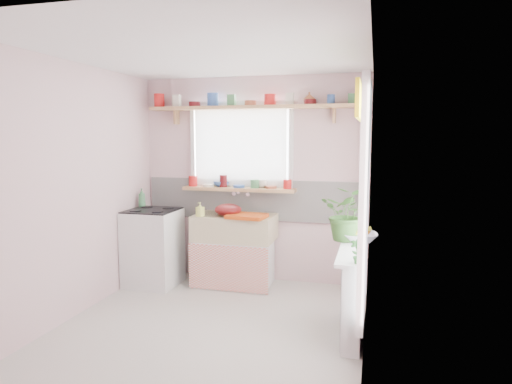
# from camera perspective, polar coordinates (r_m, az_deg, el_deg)

# --- Properties ---
(room) EXTENTS (3.20, 3.20, 3.20)m
(room) POSITION_cam_1_polar(r_m,az_deg,el_deg) (4.75, 5.05, 2.01)
(room) COLOR beige
(room) RESTS_ON ground
(sink_unit) EXTENTS (0.95, 0.65, 1.11)m
(sink_unit) POSITION_cam_1_polar(r_m,az_deg,el_deg) (5.52, -2.68, -7.18)
(sink_unit) COLOR white
(sink_unit) RESTS_ON ground
(cooker) EXTENTS (0.58, 0.58, 0.93)m
(cooker) POSITION_cam_1_polar(r_m,az_deg,el_deg) (5.65, -12.74, -6.72)
(cooker) COLOR white
(cooker) RESTS_ON ground
(radiator_ledge) EXTENTS (0.22, 0.95, 0.78)m
(radiator_ledge) POSITION_cam_1_polar(r_m,az_deg,el_deg) (4.24, 12.08, -12.19)
(radiator_ledge) COLOR white
(radiator_ledge) RESTS_ON ground
(windowsill) EXTENTS (1.40, 0.22, 0.04)m
(windowsill) POSITION_cam_1_polar(r_m,az_deg,el_deg) (5.56, -2.14, 0.36)
(windowsill) COLOR tan
(windowsill) RESTS_ON room
(pine_shelf) EXTENTS (2.52, 0.24, 0.04)m
(pine_shelf) POSITION_cam_1_polar(r_m,az_deg,el_deg) (5.49, -0.70, 10.52)
(pine_shelf) COLOR tan
(pine_shelf) RESTS_ON room
(shelf_crockery) EXTENTS (2.47, 0.11, 0.12)m
(shelf_crockery) POSITION_cam_1_polar(r_m,az_deg,el_deg) (5.49, -0.70, 11.31)
(shelf_crockery) COLOR red
(shelf_crockery) RESTS_ON pine_shelf
(sill_crockery) EXTENTS (1.35, 0.11, 0.12)m
(sill_crockery) POSITION_cam_1_polar(r_m,az_deg,el_deg) (5.56, -2.32, 1.13)
(sill_crockery) COLOR red
(sill_crockery) RESTS_ON windowsill
(dish_tray) EXTENTS (0.46, 0.36, 0.04)m
(dish_tray) POSITION_cam_1_polar(r_m,az_deg,el_deg) (5.23, -1.15, -3.03)
(dish_tray) COLOR #D44D12
(dish_tray) RESTS_ON sink_unit
(colander) EXTENTS (0.35, 0.35, 0.14)m
(colander) POSITION_cam_1_polar(r_m,az_deg,el_deg) (5.38, -3.51, -2.23)
(colander) COLOR #5B0F11
(colander) RESTS_ON sink_unit
(jade_plant) EXTENTS (0.57, 0.53, 0.53)m
(jade_plant) POSITION_cam_1_polar(r_m,az_deg,el_deg) (4.48, 11.40, -2.66)
(jade_plant) COLOR #396829
(jade_plant) RESTS_ON radiator_ledge
(fruit_bowl) EXTENTS (0.38, 0.38, 0.08)m
(fruit_bowl) POSITION_cam_1_polar(r_m,az_deg,el_deg) (4.52, 12.86, -5.52)
(fruit_bowl) COLOR white
(fruit_bowl) RESTS_ON radiator_ledge
(herb_pot) EXTENTS (0.12, 0.10, 0.20)m
(herb_pot) POSITION_cam_1_polar(r_m,az_deg,el_deg) (3.72, 12.47, -7.24)
(herb_pot) COLOR #2C6B2B
(herb_pot) RESTS_ON radiator_ledge
(soap_bottle_sink) EXTENTS (0.10, 0.10, 0.17)m
(soap_bottle_sink) POSITION_cam_1_polar(r_m,az_deg,el_deg) (5.35, -7.00, -2.18)
(soap_bottle_sink) COLOR #ECF86E
(soap_bottle_sink) RESTS_ON sink_unit
(sill_cup) EXTENTS (0.14, 0.14, 0.10)m
(sill_cup) POSITION_cam_1_polar(r_m,az_deg,el_deg) (5.54, 0.78, 1.05)
(sill_cup) COLOR silver
(sill_cup) RESTS_ON windowsill
(sill_bowl) EXTENTS (0.23, 0.23, 0.06)m
(sill_bowl) POSITION_cam_1_polar(r_m,az_deg,el_deg) (5.69, -4.31, 1.02)
(sill_bowl) COLOR #355EAC
(sill_bowl) RESTS_ON windowsill
(shelf_vase) EXTENTS (0.17, 0.17, 0.15)m
(shelf_vase) POSITION_cam_1_polar(r_m,az_deg,el_deg) (5.41, 6.68, 11.52)
(shelf_vase) COLOR #9A562F
(shelf_vase) RESTS_ON pine_shelf
(cooker_bottle) EXTENTS (0.11, 0.11, 0.23)m
(cooker_bottle) POSITION_cam_1_polar(r_m,az_deg,el_deg) (5.79, -14.08, -0.69)
(cooker_bottle) COLOR #468C56
(cooker_bottle) RESTS_ON cooker
(fruit) EXTENTS (0.20, 0.14, 0.10)m
(fruit) POSITION_cam_1_polar(r_m,az_deg,el_deg) (4.51, 12.96, -4.72)
(fruit) COLOR orange
(fruit) RESTS_ON fruit_bowl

